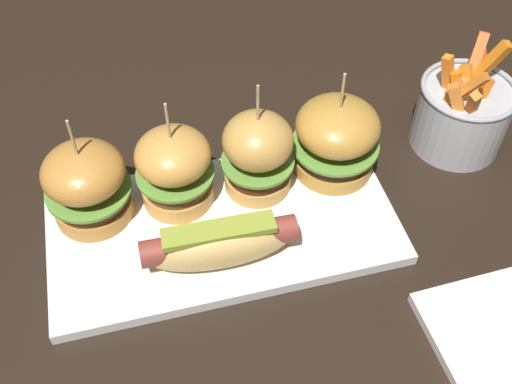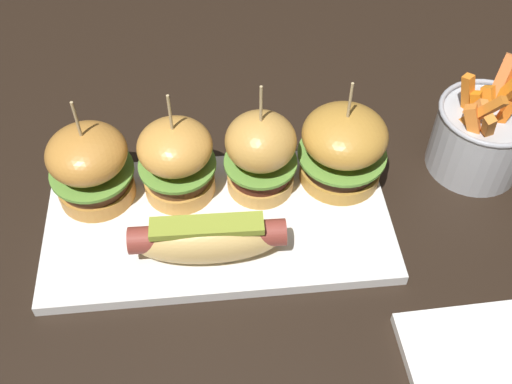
% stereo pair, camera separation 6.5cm
% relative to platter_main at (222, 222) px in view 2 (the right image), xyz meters
% --- Properties ---
extents(ground_plane, '(3.00, 3.00, 0.00)m').
position_rel_platter_main_xyz_m(ground_plane, '(0.00, 0.00, -0.01)').
color(ground_plane, black).
extents(platter_main, '(0.38, 0.19, 0.01)m').
position_rel_platter_main_xyz_m(platter_main, '(0.00, 0.00, 0.00)').
color(platter_main, white).
rests_on(platter_main, ground).
extents(hot_dog, '(0.16, 0.05, 0.05)m').
position_rel_platter_main_xyz_m(hot_dog, '(-0.01, -0.05, 0.04)').
color(hot_dog, '#DEB467').
rests_on(hot_dog, platter_main).
extents(slider_far_left, '(0.09, 0.09, 0.14)m').
position_rel_platter_main_xyz_m(slider_far_left, '(-0.14, 0.05, 0.05)').
color(slider_far_left, '#C38237').
rests_on(slider_far_left, platter_main).
extents(slider_center_left, '(0.09, 0.09, 0.14)m').
position_rel_platter_main_xyz_m(slider_center_left, '(-0.04, 0.05, 0.06)').
color(slider_center_left, gold).
rests_on(slider_center_left, platter_main).
extents(slider_center_right, '(0.08, 0.08, 0.15)m').
position_rel_platter_main_xyz_m(slider_center_right, '(0.05, 0.05, 0.06)').
color(slider_center_right, gold).
rests_on(slider_center_right, platter_main).
extents(slider_far_right, '(0.10, 0.10, 0.14)m').
position_rel_platter_main_xyz_m(slider_far_right, '(0.15, 0.05, 0.05)').
color(slider_far_right, '#BF8836').
rests_on(slider_far_right, platter_main).
extents(fries_bucket, '(0.12, 0.12, 0.14)m').
position_rel_platter_main_xyz_m(fries_bucket, '(0.32, 0.07, 0.04)').
color(fries_bucket, '#B7BABF').
rests_on(fries_bucket, ground).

